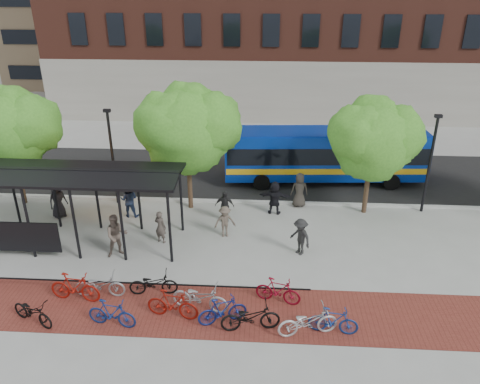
# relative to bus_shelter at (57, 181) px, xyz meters

# --- Properties ---
(ground) EXTENTS (160.00, 160.00, 0.00)m
(ground) POSITION_rel_bus_shelter_xyz_m (8.13, 0.48, -3.00)
(ground) COLOR #9E9E99
(ground) RESTS_ON ground
(asphalt_street) EXTENTS (160.00, 8.00, 0.01)m
(asphalt_street) POSITION_rel_bus_shelter_xyz_m (8.13, 8.48, -2.99)
(asphalt_street) COLOR black
(asphalt_street) RESTS_ON ground
(curb) EXTENTS (160.00, 0.25, 0.12)m
(curb) POSITION_rel_bus_shelter_xyz_m (8.13, 4.48, -2.94)
(curb) COLOR #B7B7B2
(curb) RESTS_ON ground
(brick_strip) EXTENTS (24.00, 3.00, 0.01)m
(brick_strip) POSITION_rel_bus_shelter_xyz_m (6.13, -4.52, -3.00)
(brick_strip) COLOR maroon
(brick_strip) RESTS_ON ground
(bike_rack_rail) EXTENTS (12.00, 0.05, 0.95)m
(bike_rack_rail) POSITION_rel_bus_shelter_xyz_m (4.83, -3.62, -3.00)
(bike_rack_rail) COLOR black
(bike_rack_rail) RESTS_ON ground
(bus_shelter) EXTENTS (10.60, 3.07, 3.60)m
(bus_shelter) POSITION_rel_bus_shelter_xyz_m (0.00, 0.00, 0.00)
(bus_shelter) COLOR black
(bus_shelter) RESTS_ON ground
(tree_a) EXTENTS (4.90, 4.00, 6.18)m
(tree_a) POSITION_rel_bus_shelter_xyz_m (-3.77, 3.83, 1.24)
(tree_a) COLOR #382619
(tree_a) RESTS_ON ground
(tree_b) EXTENTS (5.15, 4.20, 6.47)m
(tree_b) POSITION_rel_bus_shelter_xyz_m (5.23, 3.83, 1.46)
(tree_b) COLOR #382619
(tree_b) RESTS_ON ground
(tree_c) EXTENTS (4.66, 3.80, 5.92)m
(tree_c) POSITION_rel_bus_shelter_xyz_m (14.22, 3.83, 1.06)
(tree_c) COLOR #382619
(tree_c) RESTS_ON ground
(lamp_post_left) EXTENTS (0.35, 0.20, 5.12)m
(lamp_post_left) POSITION_rel_bus_shelter_xyz_m (1.13, 4.08, -0.25)
(lamp_post_left) COLOR black
(lamp_post_left) RESTS_ON ground
(lamp_post_right) EXTENTS (0.35, 0.20, 5.12)m
(lamp_post_right) POSITION_rel_bus_shelter_xyz_m (17.13, 4.08, -0.25)
(lamp_post_right) COLOR black
(lamp_post_right) RESTS_ON ground
(bus) EXTENTS (11.65, 3.30, 3.11)m
(bus) POSITION_rel_bus_shelter_xyz_m (12.40, 7.70, -1.22)
(bus) COLOR #082B94
(bus) RESTS_ON ground
(bike_0) EXTENTS (1.94, 1.34, 0.97)m
(bike_0) POSITION_rel_bus_shelter_xyz_m (1.07, -5.53, -2.52)
(bike_0) COLOR black
(bike_0) RESTS_ON ground
(bike_1) EXTENTS (2.01, 0.78, 1.18)m
(bike_1) POSITION_rel_bus_shelter_xyz_m (2.07, -4.20, -2.41)
(bike_1) COLOR maroon
(bike_1) RESTS_ON ground
(bike_2) EXTENTS (1.93, 0.75, 1.00)m
(bike_2) POSITION_rel_bus_shelter_xyz_m (2.91, -3.89, -2.50)
(bike_2) COLOR gray
(bike_2) RESTS_ON ground
(bike_3) EXTENTS (1.83, 0.78, 1.07)m
(bike_3) POSITION_rel_bus_shelter_xyz_m (3.87, -5.51, -2.47)
(bike_3) COLOR navy
(bike_3) RESTS_ON ground
(bike_4) EXTENTS (1.90, 0.84, 0.97)m
(bike_4) POSITION_rel_bus_shelter_xyz_m (4.89, -3.64, -2.52)
(bike_4) COLOR black
(bike_4) RESTS_ON ground
(bike_5) EXTENTS (1.97, 0.86, 1.15)m
(bike_5) POSITION_rel_bus_shelter_xyz_m (5.88, -4.93, -2.43)
(bike_5) COLOR maroon
(bike_5) RESTS_ON ground
(bike_6) EXTENTS (2.21, 1.13, 1.11)m
(bike_6) POSITION_rel_bus_shelter_xyz_m (6.79, -4.45, -2.44)
(bike_6) COLOR #98989A
(bike_6) RESTS_ON ground
(bike_7) EXTENTS (1.83, 1.09, 1.06)m
(bike_7) POSITION_rel_bus_shelter_xyz_m (7.67, -5.11, -2.47)
(bike_7) COLOR navy
(bike_7) RESTS_ON ground
(bike_8) EXTENTS (2.14, 1.04, 1.08)m
(bike_8) POSITION_rel_bus_shelter_xyz_m (8.65, -5.39, -2.46)
(bike_8) COLOR black
(bike_8) RESTS_ON ground
(bike_9) EXTENTS (1.79, 0.92, 1.03)m
(bike_9) POSITION_rel_bus_shelter_xyz_m (9.61, -3.85, -2.48)
(bike_9) COLOR maroon
(bike_9) RESTS_ON ground
(bike_10) EXTENTS (2.20, 1.21, 1.10)m
(bike_10) POSITION_rel_bus_shelter_xyz_m (10.59, -5.51, -2.45)
(bike_10) COLOR #ADACAF
(bike_10) RESTS_ON ground
(bike_11) EXTENTS (1.75, 0.69, 1.02)m
(bike_11) POSITION_rel_bus_shelter_xyz_m (11.46, -5.39, -2.49)
(bike_11) COLOR navy
(bike_11) RESTS_ON ground
(pedestrian_0) EXTENTS (1.02, 1.08, 1.86)m
(pedestrian_0) POSITION_rel_bus_shelter_xyz_m (-1.31, 2.33, -2.07)
(pedestrian_0) COLOR black
(pedestrian_0) RESTS_ON ground
(pedestrian_1) EXTENTS (0.67, 0.56, 1.56)m
(pedestrian_1) POSITION_rel_bus_shelter_xyz_m (4.34, 0.19, -2.22)
(pedestrian_1) COLOR #473F38
(pedestrian_1) RESTS_ON ground
(pedestrian_2) EXTENTS (0.90, 0.70, 1.83)m
(pedestrian_2) POSITION_rel_bus_shelter_xyz_m (2.23, 2.61, -2.08)
(pedestrian_2) COLOR #1E2946
(pedestrian_2) RESTS_ON ground
(pedestrian_3) EXTENTS (1.11, 0.81, 1.53)m
(pedestrian_3) POSITION_rel_bus_shelter_xyz_m (7.21, 0.90, -2.23)
(pedestrian_3) COLOR brown
(pedestrian_3) RESTS_ON ground
(pedestrian_4) EXTENTS (0.96, 0.42, 1.62)m
(pedestrian_4) POSITION_rel_bus_shelter_xyz_m (7.05, 2.41, -2.19)
(pedestrian_4) COLOR black
(pedestrian_4) RESTS_ON ground
(pedestrian_5) EXTENTS (1.67, 0.70, 1.75)m
(pedestrian_5) POSITION_rel_bus_shelter_xyz_m (9.51, 3.37, -2.13)
(pedestrian_5) COLOR black
(pedestrian_5) RESTS_ON ground
(pedestrian_6) EXTENTS (0.95, 0.66, 1.85)m
(pedestrian_6) POSITION_rel_bus_shelter_xyz_m (10.81, 4.28, -2.08)
(pedestrian_6) COLOR #37322C
(pedestrian_6) RESTS_ON ground
(pedestrian_8) EXTENTS (1.17, 1.06, 1.94)m
(pedestrian_8) POSITION_rel_bus_shelter_xyz_m (2.73, -1.02, -2.03)
(pedestrian_8) COLOR brown
(pedestrian_8) RESTS_ON ground
(pedestrian_9) EXTENTS (1.19, 1.23, 1.69)m
(pedestrian_9) POSITION_rel_bus_shelter_xyz_m (10.60, -0.41, -2.15)
(pedestrian_9) COLOR black
(pedestrian_9) RESTS_ON ground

